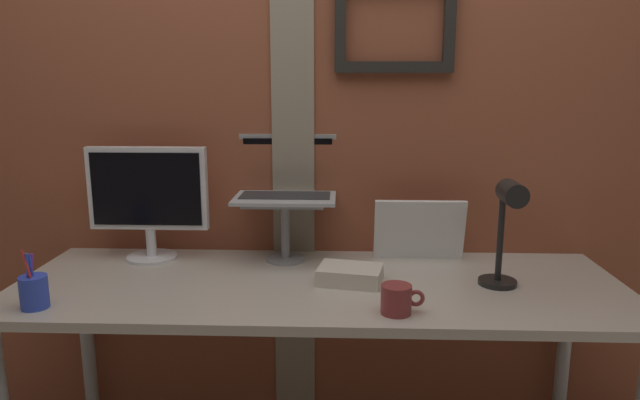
{
  "coord_description": "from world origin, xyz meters",
  "views": [
    {
      "loc": [
        0.16,
        -1.7,
        1.39
      ],
      "look_at": [
        0.09,
        0.14,
        1.0
      ],
      "focal_mm": 32.07,
      "sensor_mm": 36.0,
      "label": 1
    }
  ],
  "objects_px": {
    "monitor": "(148,195)",
    "desk_lamp": "(506,223)",
    "whiteboard_panel": "(419,230)",
    "pen_cup": "(34,291)",
    "laptop": "(287,180)",
    "coffee_mug": "(397,299)"
  },
  "relations": [
    {
      "from": "monitor",
      "to": "desk_lamp",
      "type": "xyz_separation_m",
      "value": [
        1.19,
        -0.28,
        -0.02
      ]
    },
    {
      "from": "laptop",
      "to": "desk_lamp",
      "type": "distance_m",
      "value": 0.78
    },
    {
      "from": "monitor",
      "to": "desk_lamp",
      "type": "height_order",
      "value": "monitor"
    },
    {
      "from": "pen_cup",
      "to": "coffee_mug",
      "type": "xyz_separation_m",
      "value": [
        1.03,
        0.0,
        -0.01
      ]
    },
    {
      "from": "monitor",
      "to": "whiteboard_panel",
      "type": "height_order",
      "value": "monitor"
    },
    {
      "from": "laptop",
      "to": "pen_cup",
      "type": "relative_size",
      "value": 2.02
    },
    {
      "from": "whiteboard_panel",
      "to": "desk_lamp",
      "type": "xyz_separation_m",
      "value": [
        0.22,
        -0.3,
        0.1
      ]
    },
    {
      "from": "laptop",
      "to": "coffee_mug",
      "type": "height_order",
      "value": "laptop"
    },
    {
      "from": "monitor",
      "to": "whiteboard_panel",
      "type": "distance_m",
      "value": 0.98
    },
    {
      "from": "desk_lamp",
      "to": "coffee_mug",
      "type": "distance_m",
      "value": 0.43
    },
    {
      "from": "desk_lamp",
      "to": "pen_cup",
      "type": "xyz_separation_m",
      "value": [
        -1.37,
        -0.19,
        -0.17
      ]
    },
    {
      "from": "pen_cup",
      "to": "desk_lamp",
      "type": "bearing_deg",
      "value": 7.84
    },
    {
      "from": "monitor",
      "to": "pen_cup",
      "type": "xyz_separation_m",
      "value": [
        -0.18,
        -0.47,
        -0.19
      ]
    },
    {
      "from": "monitor",
      "to": "coffee_mug",
      "type": "xyz_separation_m",
      "value": [
        0.85,
        -0.46,
        -0.2
      ]
    },
    {
      "from": "whiteboard_panel",
      "to": "pen_cup",
      "type": "xyz_separation_m",
      "value": [
        -1.15,
        -0.49,
        -0.06
      ]
    },
    {
      "from": "desk_lamp",
      "to": "coffee_mug",
      "type": "height_order",
      "value": "desk_lamp"
    },
    {
      "from": "desk_lamp",
      "to": "pen_cup",
      "type": "bearing_deg",
      "value": -172.16
    },
    {
      "from": "desk_lamp",
      "to": "pen_cup",
      "type": "distance_m",
      "value": 1.4
    },
    {
      "from": "laptop",
      "to": "pen_cup",
      "type": "height_order",
      "value": "laptop"
    },
    {
      "from": "desk_lamp",
      "to": "coffee_mug",
      "type": "xyz_separation_m",
      "value": [
        -0.34,
        -0.19,
        -0.17
      ]
    },
    {
      "from": "coffee_mug",
      "to": "pen_cup",
      "type": "bearing_deg",
      "value": -179.99
    },
    {
      "from": "coffee_mug",
      "to": "laptop",
      "type": "bearing_deg",
      "value": 123.76
    }
  ]
}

